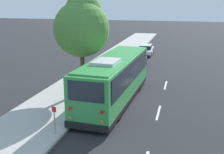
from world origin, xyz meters
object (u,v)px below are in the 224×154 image
object	(u,v)px
sign_post_near	(55,120)
sign_post_far	(71,105)
shuttle_bus	(115,77)
parked_sedan_gray	(138,62)
parked_sedan_white	(146,50)
street_tree	(82,25)

from	to	relation	value
sign_post_near	sign_post_far	xyz separation A→B (m)	(2.14, 0.00, 0.02)
shuttle_bus	parked_sedan_gray	distance (m)	10.72
sign_post_far	parked_sedan_gray	bearing A→B (deg)	-5.98
parked_sedan_gray	parked_sedan_white	bearing A→B (deg)	-2.86
shuttle_bus	sign_post_near	xyz separation A→B (m)	(-5.70, 1.69, -0.83)
sign_post_far	shuttle_bus	bearing A→B (deg)	-25.48
parked_sedan_gray	parked_sedan_white	size ratio (longest dim) A/B	0.96
shuttle_bus	sign_post_near	world-z (taller)	shuttle_bus
parked_sedan_gray	street_tree	distance (m)	10.82
parked_sedan_gray	parked_sedan_white	world-z (taller)	parked_sedan_white
shuttle_bus	parked_sedan_white	xyz separation A→B (m)	(17.89, 0.37, -1.15)
shuttle_bus	sign_post_near	size ratio (longest dim) A/B	7.19
street_tree	sign_post_near	bearing A→B (deg)	-171.91
shuttle_bus	parked_sedan_gray	world-z (taller)	shuttle_bus
parked_sedan_white	street_tree	size ratio (longest dim) A/B	0.65
parked_sedan_gray	sign_post_near	world-z (taller)	sign_post_near
parked_sedan_gray	sign_post_near	distance (m)	16.42
parked_sedan_white	sign_post_near	size ratio (longest dim) A/B	3.19
parked_sedan_gray	street_tree	size ratio (longest dim) A/B	0.62
street_tree	sign_post_near	distance (m)	8.02
sign_post_near	sign_post_far	size ratio (longest dim) A/B	0.98
parked_sedan_gray	sign_post_near	size ratio (longest dim) A/B	3.06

